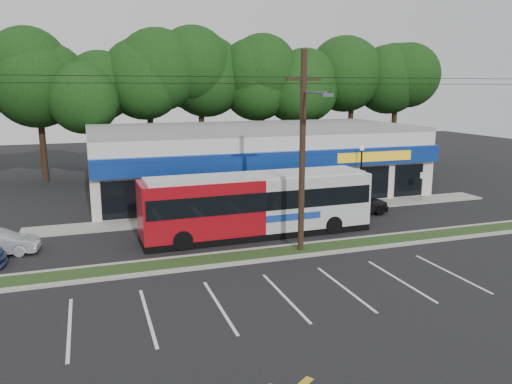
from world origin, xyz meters
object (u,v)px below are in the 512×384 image
at_px(car_dark, 354,203).
at_px(pedestrian_b, 302,206).
at_px(utility_pole, 300,146).
at_px(sign_post, 422,181).
at_px(metrobus, 258,203).
at_px(lamp_post, 361,169).
at_px(pedestrian_a, 336,198).

distance_m(car_dark, pedestrian_b, 3.60).
height_order(utility_pole, pedestrian_b, utility_pole).
xyz_separation_m(sign_post, metrobus, (-14.12, -4.07, 0.31)).
height_order(lamp_post, sign_post, lamp_post).
bearing_deg(pedestrian_b, metrobus, 63.85).
distance_m(sign_post, metrobus, 14.70).
bearing_deg(metrobus, car_dark, 16.12).
distance_m(utility_pole, metrobus, 5.13).
distance_m(metrobus, car_dark, 7.96).
height_order(utility_pole, lamp_post, utility_pole).
bearing_deg(utility_pole, lamp_post, 43.95).
distance_m(utility_pole, pedestrian_b, 8.38).
distance_m(lamp_post, pedestrian_a, 2.78).
xyz_separation_m(utility_pole, sign_post, (13.17, 7.65, -3.86)).
relative_size(lamp_post, car_dark, 0.91).
bearing_deg(sign_post, lamp_post, 177.42).
bearing_deg(lamp_post, car_dark, -129.11).
relative_size(utility_pole, pedestrian_a, 29.72).
distance_m(utility_pole, sign_post, 15.71).
bearing_deg(pedestrian_a, sign_post, 152.81).
bearing_deg(sign_post, metrobus, -163.90).
distance_m(lamp_post, pedestrian_b, 5.73).
xyz_separation_m(utility_pole, metrobus, (-0.95, 3.57, -3.55)).
relative_size(lamp_post, pedestrian_b, 2.77).
relative_size(metrobus, pedestrian_a, 7.81).
distance_m(car_dark, pedestrian_a, 1.70).
bearing_deg(car_dark, sign_post, -78.73).
height_order(sign_post, pedestrian_b, sign_post).
bearing_deg(metrobus, sign_post, 14.90).
height_order(lamp_post, pedestrian_b, lamp_post).
xyz_separation_m(utility_pole, pedestrian_a, (6.10, 7.55, -4.57)).
bearing_deg(car_dark, utility_pole, 128.56).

